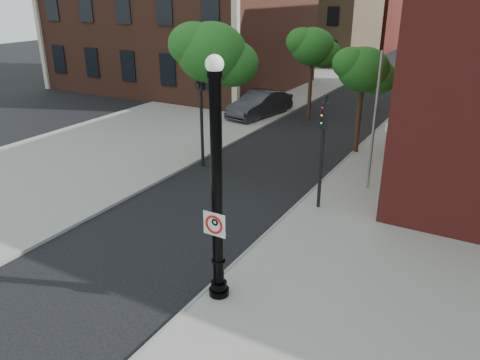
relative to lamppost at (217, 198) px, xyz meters
The scene contains 15 objects.
ground 3.83m from the lamppost, behind, with size 120.00×120.00×0.00m, color black.
sidewalk_right 11.23m from the lamppost, 70.96° to the left, with size 8.00×60.00×0.12m, color gray.
sidewalk_left 21.75m from the lamppost, 122.11° to the left, with size 10.00×50.00×0.12m, color gray.
curb_edge 10.66m from the lamppost, 92.28° to the left, with size 0.10×60.00×0.14m, color gray.
bg_building_tan_a 46.66m from the lamppost, 108.09° to the left, with size 12.00×12.00×12.00m, color olive.
bg_building_red 60.06m from the lamppost, 103.94° to the left, with size 12.00×12.00×10.00m, color maroon.
lamppost is the anchor object (origin of this frame).
no_parking_sign 0.67m from the lamppost, 88.36° to the right, with size 0.63×0.07×0.63m.
parked_car 19.34m from the lamppost, 114.10° to the left, with size 1.76×5.06×1.67m, color #29292D.
traffic_signal_left 10.15m from the lamppost, 126.24° to the left, with size 0.34×0.41×4.87m.
traffic_signal_right 6.41m from the lamppost, 86.88° to the left, with size 0.34×0.38×4.32m.
utility_pole 9.25m from the lamppost, 81.01° to the left, with size 0.11×0.11×5.56m, color #999999.
street_tree_a 10.38m from the lamppost, 122.90° to the left, with size 3.56×3.22×6.42m.
street_tree_b 19.14m from the lamppost, 104.60° to the left, with size 3.10×2.81×5.59m.
street_tree_c 13.53m from the lamppost, 91.26° to the left, with size 2.89×2.61×5.20m.
Camera 1 is at (8.06, -9.00, 7.62)m, focal length 35.00 mm.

